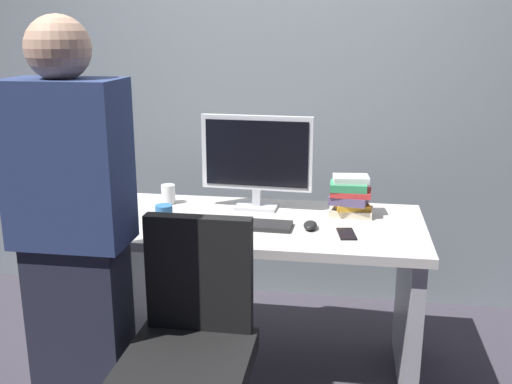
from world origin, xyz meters
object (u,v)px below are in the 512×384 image
at_px(office_chair, 192,363).
at_px(cup_near_keyboard, 164,216).
at_px(mouse, 310,225).
at_px(cup_by_monitor, 168,194).
at_px(person_at_desk, 75,245).
at_px(cell_phone, 346,234).
at_px(desk, 258,266).
at_px(book_stack, 350,197).
at_px(monitor, 257,157).
at_px(keyboard, 243,224).

height_order(office_chair, cup_near_keyboard, office_chair).
bearing_deg(mouse, cup_by_monitor, 158.57).
distance_m(cup_near_keyboard, cup_by_monitor, 0.36).
height_order(person_at_desk, cell_phone, person_at_desk).
bearing_deg(person_at_desk, cell_phone, 29.72).
height_order(desk, office_chair, office_chair).
relative_size(office_chair, cell_phone, 6.53).
distance_m(cup_near_keyboard, book_stack, 0.87).
bearing_deg(office_chair, person_at_desk, 174.60).
bearing_deg(cup_by_monitor, mouse, -21.43).
bearing_deg(desk, cell_phone, -18.20).
relative_size(person_at_desk, mouse, 16.39).
relative_size(monitor, book_stack, 2.57).
bearing_deg(mouse, book_stack, 53.68).
bearing_deg(keyboard, office_chair, -95.08).
bearing_deg(monitor, office_chair, -95.79).
bearing_deg(mouse, office_chair, -120.15).
bearing_deg(cup_by_monitor, desk, -23.09).
relative_size(cup_by_monitor, book_stack, 0.46).
bearing_deg(office_chair, cell_phone, 48.01).
distance_m(office_chair, mouse, 0.81).
xyz_separation_m(mouse, book_stack, (0.17, 0.23, 0.07)).
bearing_deg(office_chair, mouse, 59.85).
relative_size(person_at_desk, book_stack, 7.79).
distance_m(person_at_desk, cup_by_monitor, 0.90).
bearing_deg(monitor, cell_phone, -36.67).
distance_m(book_stack, cell_phone, 0.30).
height_order(keyboard, book_stack, book_stack).
bearing_deg(mouse, keyboard, -178.21).
height_order(desk, keyboard, keyboard).
distance_m(monitor, cup_near_keyboard, 0.54).
relative_size(keyboard, cup_by_monitor, 4.46).
distance_m(person_at_desk, monitor, 1.03).
bearing_deg(mouse, cup_near_keyboard, -174.31).
bearing_deg(cell_phone, mouse, 152.53).
xyz_separation_m(person_at_desk, keyboard, (0.51, 0.59, -0.09)).
distance_m(desk, keyboard, 0.26).
bearing_deg(cup_near_keyboard, cell_phone, 0.83).
relative_size(person_at_desk, monitor, 3.03).
xyz_separation_m(desk, keyboard, (-0.05, -0.09, 0.23)).
bearing_deg(office_chair, cup_near_keyboard, 115.03).
bearing_deg(monitor, book_stack, -5.51).
relative_size(monitor, cell_phone, 3.76).
height_order(keyboard, mouse, mouse).
relative_size(desk, cup_near_keyboard, 15.42).
xyz_separation_m(office_chair, monitor, (0.09, 0.92, 0.57)).
xyz_separation_m(keyboard, cell_phone, (0.45, -0.04, -0.01)).
bearing_deg(desk, cup_near_keyboard, -160.05).
height_order(office_chair, person_at_desk, person_at_desk).
height_order(cup_by_monitor, book_stack, book_stack).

